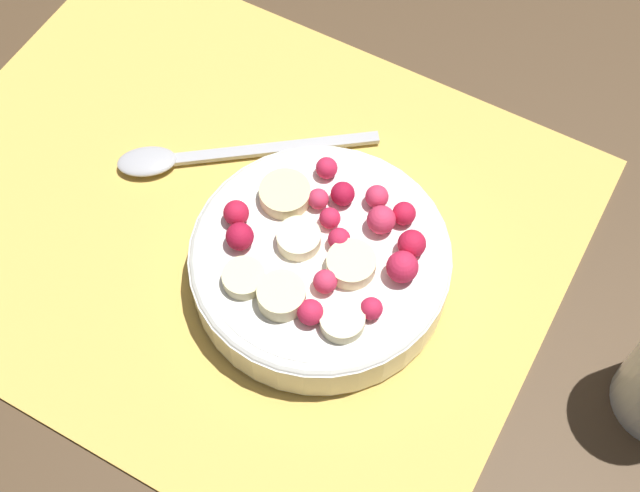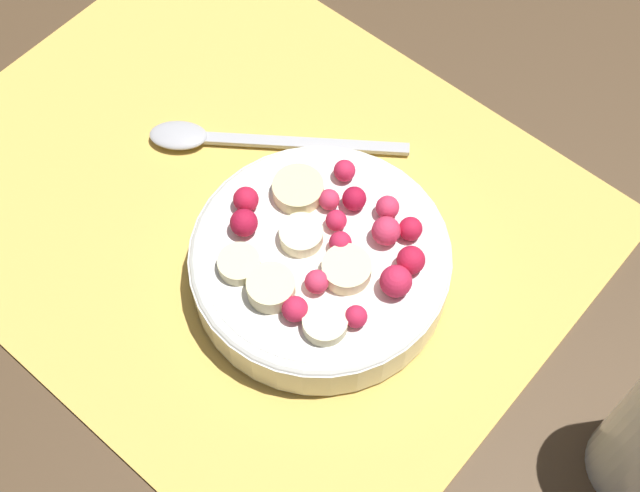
{
  "view_description": "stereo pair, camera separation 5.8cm",
  "coord_description": "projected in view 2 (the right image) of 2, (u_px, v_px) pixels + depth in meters",
  "views": [
    {
      "loc": [
        -0.22,
        0.26,
        0.55
      ],
      "look_at": [
        -0.08,
        0.01,
        0.05
      ],
      "focal_mm": 50.0,
      "sensor_mm": 36.0,
      "label": 1
    },
    {
      "loc": [
        -0.27,
        0.23,
        0.55
      ],
      "look_at": [
        -0.08,
        0.01,
        0.05
      ],
      "focal_mm": 50.0,
      "sensor_mm": 36.0,
      "label": 2
    }
  ],
  "objects": [
    {
      "name": "placemat",
      "position": [
        246.0,
        204.0,
        0.64
      ],
      "size": [
        0.47,
        0.37,
        0.01
      ],
      "color": "#E0B251",
      "rests_on": "ground_plane"
    },
    {
      "name": "spoon",
      "position": [
        227.0,
        139.0,
        0.67
      ],
      "size": [
        0.17,
        0.13,
        0.01
      ],
      "rotation": [
        0.0,
        0.0,
        6.93
      ],
      "color": "#B2B2B7",
      "rests_on": "placemat"
    },
    {
      "name": "fruit_bowl",
      "position": [
        320.0,
        261.0,
        0.59
      ],
      "size": [
        0.17,
        0.17,
        0.06
      ],
      "color": "silver",
      "rests_on": "placemat"
    },
    {
      "name": "ground_plane",
      "position": [
        246.0,
        207.0,
        0.65
      ],
      "size": [
        3.0,
        3.0,
        0.0
      ],
      "primitive_type": "plane",
      "color": "#4C3823"
    }
  ]
}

